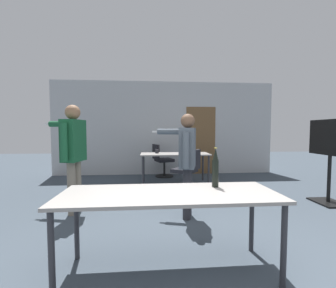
# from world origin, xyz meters

# --- Properties ---
(back_wall) EXTENTS (6.68, 0.12, 2.80)m
(back_wall) POSITION_xyz_m (0.03, 5.34, 1.39)
(back_wall) COLOR #B2B5B7
(back_wall) RESTS_ON ground_plane
(conference_table_near) EXTENTS (1.99, 0.71, 0.76)m
(conference_table_near) POSITION_xyz_m (-0.28, 0.53, 0.69)
(conference_table_near) COLOR gray
(conference_table_near) RESTS_ON ground_plane
(conference_table_far) EXTENTS (1.70, 0.71, 0.76)m
(conference_table_far) POSITION_xyz_m (0.16, 4.08, 0.68)
(conference_table_far) COLOR gray
(conference_table_far) RESTS_ON ground_plane
(tv_screen) EXTENTS (0.44, 1.02, 1.54)m
(tv_screen) POSITION_xyz_m (2.79, 2.28, 0.93)
(tv_screen) COLOR black
(tv_screen) RESTS_ON ground_plane
(person_right_polo) EXTENTS (0.69, 0.70, 1.58)m
(person_right_polo) POSITION_xyz_m (0.09, 1.85, 0.96)
(person_right_polo) COLOR #28282D
(person_right_polo) RESTS_ON ground_plane
(person_near_casual) EXTENTS (0.75, 0.72, 1.73)m
(person_near_casual) POSITION_xyz_m (-1.69, 2.17, 1.05)
(person_near_casual) COLOR slate
(person_near_casual) RESTS_ON ground_plane
(office_chair_near_pushed) EXTENTS (0.63, 0.59, 0.94)m
(office_chair_near_pushed) POSITION_xyz_m (-0.12, 4.90, 0.44)
(office_chair_near_pushed) COLOR black
(office_chair_near_pushed) RESTS_ON ground_plane
(office_chair_mid_tucked) EXTENTS (0.68, 0.67, 0.92)m
(office_chair_mid_tucked) POSITION_xyz_m (0.35, 3.29, 0.43)
(office_chair_mid_tucked) COLOR black
(office_chair_mid_tucked) RESTS_ON ground_plane
(beer_bottle) EXTENTS (0.07, 0.07, 0.40)m
(beer_bottle) POSITION_xyz_m (0.20, 0.69, 0.95)
(beer_bottle) COLOR black
(beer_bottle) RESTS_ON conference_table_near
(drink_cup) EXTENTS (0.09, 0.09, 0.10)m
(drink_cup) POSITION_xyz_m (-0.28, 4.15, 0.81)
(drink_cup) COLOR #232328
(drink_cup) RESTS_ON conference_table_far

